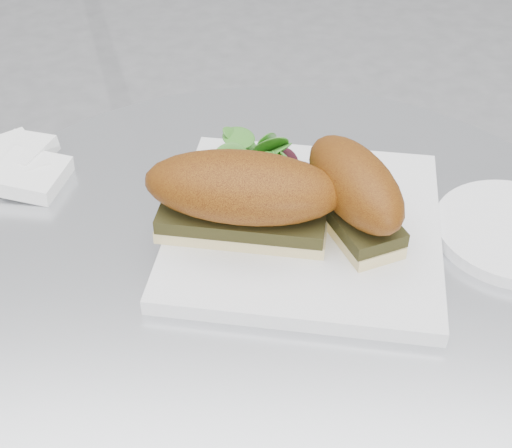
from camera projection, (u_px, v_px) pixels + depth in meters
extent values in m
cylinder|color=silver|center=(276.00, 282.00, 0.66)|extent=(0.70, 0.70, 0.02)
cube|color=white|center=(305.00, 226.00, 0.70)|extent=(0.29, 0.29, 0.02)
cube|color=#F8E19B|center=(243.00, 225.00, 0.67)|extent=(0.17, 0.08, 0.01)
cube|color=black|center=(243.00, 214.00, 0.67)|extent=(0.16, 0.09, 0.01)
ellipsoid|color=#683909|center=(243.00, 187.00, 0.65)|extent=(0.19, 0.10, 0.06)
cube|color=#F8E19B|center=(351.00, 220.00, 0.68)|extent=(0.09, 0.13, 0.01)
cube|color=black|center=(352.00, 209.00, 0.67)|extent=(0.10, 0.13, 0.01)
ellipsoid|color=#683909|center=(355.00, 183.00, 0.65)|extent=(0.11, 0.15, 0.06)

